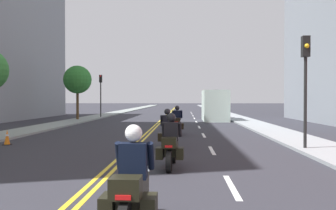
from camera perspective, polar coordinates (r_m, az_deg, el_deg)
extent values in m
plane|color=#2A2B32|center=(48.55, -0.02, -1.44)|extent=(264.00, 264.00, 0.00)
cube|color=gray|center=(49.44, -8.75, -1.34)|extent=(2.35, 144.00, 0.12)
cube|color=gray|center=(48.81, 8.83, -1.37)|extent=(2.35, 144.00, 0.12)
cube|color=yellow|center=(48.55, -0.16, -1.44)|extent=(0.12, 132.00, 0.01)
cube|color=yellow|center=(48.54, 0.12, -1.44)|extent=(0.12, 132.00, 0.01)
cube|color=silver|center=(8.76, 9.73, -12.20)|extent=(0.14, 2.40, 0.01)
cube|color=silver|center=(14.64, 6.73, -6.89)|extent=(0.14, 2.40, 0.01)
cube|color=silver|center=(20.59, 5.47, -4.63)|extent=(0.14, 2.40, 0.01)
cube|color=silver|center=(26.56, 4.79, -3.38)|extent=(0.14, 2.40, 0.01)
cube|color=silver|center=(32.54, 4.35, -2.59)|extent=(0.14, 2.40, 0.01)
cube|color=silver|center=(38.53, 4.06, -2.05)|extent=(0.14, 2.40, 0.01)
cube|color=silver|center=(44.52, 3.84, -1.65)|extent=(0.14, 2.40, 0.01)
cube|color=silver|center=(50.51, 3.67, -1.35)|extent=(0.14, 2.40, 0.01)
cube|color=silver|center=(56.51, 3.54, -1.11)|extent=(0.14, 2.40, 0.01)
cube|color=gray|center=(42.09, -23.53, 8.25)|extent=(6.39, 18.39, 14.85)
cylinder|color=black|center=(6.53, -4.17, -13.75)|extent=(0.13, 0.68, 0.68)
cube|color=silver|center=(6.44, -4.18, -10.66)|extent=(0.15, 0.32, 0.04)
cube|color=black|center=(5.71, -5.24, -12.99)|extent=(0.34, 1.19, 0.40)
cube|color=black|center=(4.98, -6.49, -12.45)|extent=(0.41, 0.37, 0.28)
cube|color=red|center=(4.82, -6.89, -13.89)|extent=(0.20, 0.03, 0.06)
cube|color=black|center=(5.34, -9.10, -15.09)|extent=(0.21, 0.44, 0.32)
cube|color=black|center=(5.25, -2.90, -15.36)|extent=(0.21, 0.44, 0.32)
cube|color=#B2C1CC|center=(6.12, -4.53, -8.42)|extent=(0.36, 0.13, 0.36)
cube|color=black|center=(5.57, -5.32, -8.48)|extent=(0.40, 0.27, 0.53)
cylinder|color=black|center=(5.75, -7.48, -7.68)|extent=(0.10, 0.28, 0.45)
cylinder|color=black|center=(5.67, -2.67, -7.78)|extent=(0.10, 0.28, 0.45)
sphere|color=white|center=(5.54, -5.28, -4.31)|extent=(0.26, 0.26, 0.26)
cylinder|color=black|center=(11.66, 0.83, -7.42)|extent=(0.17, 0.61, 0.60)
cylinder|color=black|center=(10.19, 0.15, -8.62)|extent=(0.17, 0.61, 0.60)
cube|color=silver|center=(11.61, 0.83, -5.84)|extent=(0.16, 0.33, 0.04)
cube|color=black|center=(10.88, 0.52, -6.52)|extent=(0.38, 1.15, 0.40)
cube|color=black|center=(10.19, 0.19, -5.78)|extent=(0.42, 0.38, 0.28)
cube|color=red|center=(10.02, 0.09, -6.36)|extent=(0.20, 0.04, 0.06)
cube|color=black|center=(10.49, -1.23, -7.36)|extent=(0.22, 0.45, 0.32)
cube|color=black|center=(10.44, 1.85, -7.40)|extent=(0.22, 0.45, 0.32)
cube|color=#B2C1CC|center=(11.31, 0.72, -4.30)|extent=(0.37, 0.14, 0.36)
cube|color=black|center=(10.78, 0.49, -4.09)|extent=(0.41, 0.28, 0.54)
cylinder|color=black|center=(10.95, -0.69, -3.75)|extent=(0.11, 0.29, 0.45)
cylinder|color=black|center=(10.91, 1.82, -3.77)|extent=(0.11, 0.29, 0.45)
sphere|color=black|center=(10.79, 0.51, -1.91)|extent=(0.26, 0.26, 0.26)
cylinder|color=black|center=(16.18, -0.10, -5.07)|extent=(0.14, 0.61, 0.61)
cylinder|color=black|center=(14.54, -0.09, -5.75)|extent=(0.14, 0.61, 0.61)
cube|color=silver|center=(16.14, -0.10, -3.92)|extent=(0.15, 0.33, 0.04)
cube|color=black|center=(15.33, -0.10, -4.35)|extent=(0.38, 1.26, 0.40)
cube|color=black|center=(14.57, -0.09, -3.76)|extent=(0.42, 0.38, 0.28)
cube|color=red|center=(14.39, -0.09, -4.14)|extent=(0.20, 0.04, 0.06)
cube|color=black|center=(14.85, -1.18, -4.91)|extent=(0.22, 0.45, 0.32)
cube|color=black|center=(14.85, 0.99, -4.91)|extent=(0.22, 0.45, 0.32)
cube|color=#B2C1CC|center=(15.82, -0.10, -2.81)|extent=(0.37, 0.14, 0.36)
cube|color=black|center=(15.24, -0.10, -2.59)|extent=(0.41, 0.28, 0.55)
cylinder|color=black|center=(15.39, -0.99, -2.37)|extent=(0.11, 0.29, 0.45)
cylinder|color=black|center=(15.39, 0.79, -2.37)|extent=(0.11, 0.29, 0.45)
sphere|color=black|center=(15.25, -0.10, -1.04)|extent=(0.26, 0.26, 0.26)
cylinder|color=black|center=(21.48, 1.51, -3.50)|extent=(0.15, 0.68, 0.68)
cylinder|color=black|center=(20.02, 1.30, -3.83)|extent=(0.15, 0.68, 0.68)
cube|color=silver|center=(21.46, 1.51, -2.55)|extent=(0.15, 0.32, 0.04)
cube|color=black|center=(20.73, 1.41, -2.89)|extent=(0.36, 1.13, 0.40)
cube|color=black|center=(20.06, 1.32, -2.39)|extent=(0.41, 0.37, 0.28)
cube|color=red|center=(19.87, 1.29, -2.65)|extent=(0.20, 0.04, 0.06)
cube|color=black|center=(20.31, 0.56, -3.25)|extent=(0.21, 0.45, 0.32)
cube|color=black|center=(20.28, 2.14, -3.25)|extent=(0.21, 0.45, 0.32)
cube|color=#B2C1CC|center=(21.18, 1.48, -1.78)|extent=(0.36, 0.13, 0.36)
cube|color=black|center=(20.65, 1.40, -1.59)|extent=(0.41, 0.27, 0.55)
cylinder|color=black|center=(20.82, 0.77, -1.43)|extent=(0.11, 0.28, 0.45)
cylinder|color=black|center=(20.79, 2.09, -1.43)|extent=(0.11, 0.28, 0.45)
sphere|color=black|center=(20.67, 1.41, -0.44)|extent=(0.26, 0.26, 0.26)
cube|color=black|center=(17.68, -23.39, -5.58)|extent=(0.31, 0.31, 0.03)
cone|color=orange|center=(17.65, -23.40, -4.49)|extent=(0.25, 0.25, 0.64)
cylinder|color=white|center=(17.64, -23.40, -4.24)|extent=(0.17, 0.17, 0.08)
cylinder|color=black|center=(15.21, 20.26, 0.24)|extent=(0.12, 0.12, 3.65)
cube|color=black|center=(15.34, 20.31, 8.39)|extent=(0.28, 0.28, 0.80)
sphere|color=yellow|center=(15.20, 20.48, 8.46)|extent=(0.18, 0.18, 0.18)
cylinder|color=black|center=(40.12, -10.25, 0.77)|extent=(0.12, 0.12, 3.81)
cube|color=black|center=(40.18, -10.26, 3.98)|extent=(0.28, 0.28, 0.80)
sphere|color=red|center=(40.05, -10.31, 4.39)|extent=(0.18, 0.18, 0.18)
cylinder|color=#4E3920|center=(35.61, -13.67, 0.01)|extent=(0.24, 0.24, 2.90)
sphere|color=#2D752E|center=(35.65, -13.68, 3.80)|extent=(2.60, 2.60, 2.60)
cube|color=#B8B0C5|center=(37.47, 6.81, -0.46)|extent=(2.00, 1.80, 2.20)
cube|color=silver|center=(34.47, 7.19, -0.08)|extent=(2.20, 5.20, 2.80)
cylinder|color=black|center=(37.09, 6.85, -1.48)|extent=(2.00, 0.90, 0.90)
cylinder|color=black|center=(32.91, 7.42, -1.78)|extent=(2.00, 0.90, 0.90)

